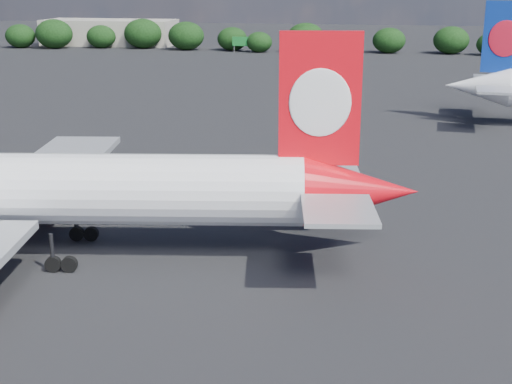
# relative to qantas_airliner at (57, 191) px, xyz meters

# --- Properties ---
(ground) EXTENTS (500.00, 500.00, 0.00)m
(ground) POSITION_rel_qantas_airliner_xyz_m (0.83, 41.86, -5.34)
(ground) COLOR black
(ground) RESTS_ON ground
(qantas_airliner) EXTENTS (53.70, 51.23, 17.54)m
(qantas_airliner) POSITION_rel_qantas_airliner_xyz_m (0.00, 0.00, 0.00)
(qantas_airliner) COLOR white
(qantas_airliner) RESTS_ON ground
(terminal_building) EXTENTS (42.00, 16.00, 8.00)m
(terminal_building) POSITION_rel_qantas_airliner_xyz_m (-64.17, 173.86, -1.34)
(terminal_building) COLOR #9E9688
(terminal_building) RESTS_ON ground
(highway_sign) EXTENTS (6.00, 0.30, 4.50)m
(highway_sign) POSITION_rel_qantas_airliner_xyz_m (-17.17, 157.86, -2.21)
(highway_sign) COLOR #166F27
(highway_sign) RESTS_ON ground
(billboard_yellow) EXTENTS (5.00, 0.30, 5.50)m
(billboard_yellow) POSITION_rel_qantas_airliner_xyz_m (12.83, 163.86, -1.47)
(billboard_yellow) COLOR #EDAE15
(billboard_yellow) RESTS_ON ground
(horizon_treeline) EXTENTS (201.97, 14.98, 9.24)m
(horizon_treeline) POSITION_rel_qantas_airliner_xyz_m (6.50, 161.70, -1.35)
(horizon_treeline) COLOR black
(horizon_treeline) RESTS_ON ground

